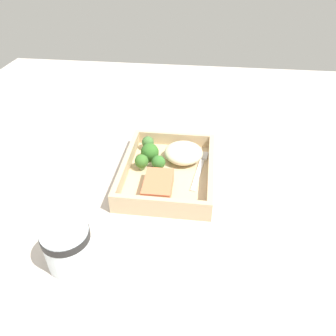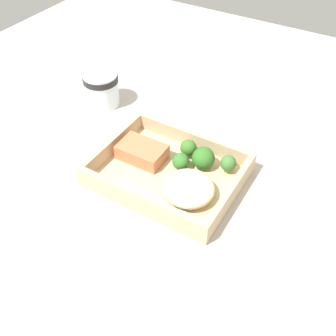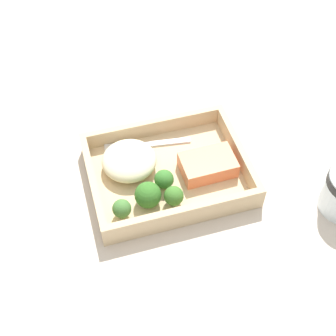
# 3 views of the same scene
# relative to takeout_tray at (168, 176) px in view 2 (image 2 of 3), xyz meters

# --- Properties ---
(ground_plane) EXTENTS (1.60, 1.60, 0.02)m
(ground_plane) POSITION_rel_takeout_tray_xyz_m (0.00, 0.00, -0.02)
(ground_plane) COLOR beige
(takeout_tray) EXTENTS (0.28, 0.21, 0.01)m
(takeout_tray) POSITION_rel_takeout_tray_xyz_m (0.00, 0.00, 0.00)
(takeout_tray) COLOR tan
(takeout_tray) RESTS_ON ground_plane
(tray_rim) EXTENTS (0.28, 0.21, 0.03)m
(tray_rim) POSITION_rel_takeout_tray_xyz_m (0.00, 0.00, 0.02)
(tray_rim) COLOR tan
(tray_rim) RESTS_ON takeout_tray
(salmon_fillet) EXTENTS (0.10, 0.06, 0.03)m
(salmon_fillet) POSITION_rel_takeout_tray_xyz_m (-0.07, 0.01, 0.02)
(salmon_fillet) COLOR #E1744C
(salmon_fillet) RESTS_ON takeout_tray
(mashed_potatoes) EXTENTS (0.10, 0.10, 0.04)m
(mashed_potatoes) POSITION_rel_takeout_tray_xyz_m (0.06, -0.03, 0.03)
(mashed_potatoes) COLOR beige
(mashed_potatoes) RESTS_ON takeout_tray
(broccoli_floret_1) EXTENTS (0.03, 0.03, 0.04)m
(broccoli_floret_1) POSITION_rel_takeout_tray_xyz_m (0.01, 0.02, 0.02)
(broccoli_floret_1) COLOR #7E9952
(broccoli_floret_1) RESTS_ON takeout_tray
(broccoli_floret_2) EXTENTS (0.04, 0.04, 0.05)m
(broccoli_floret_2) POSITION_rel_takeout_tray_xyz_m (0.05, 0.05, 0.03)
(broccoli_floret_2) COLOR #7DA463
(broccoli_floret_2) RESTS_ON takeout_tray
(broccoli_floret_3) EXTENTS (0.03, 0.03, 0.04)m
(broccoli_floret_3) POSITION_rel_takeout_tray_xyz_m (0.10, 0.07, 0.03)
(broccoli_floret_3) COLOR #76A455
(broccoli_floret_3) RESTS_ON takeout_tray
(broccoli_floret_4) EXTENTS (0.03, 0.03, 0.04)m
(broccoli_floret_4) POSITION_rel_takeout_tray_xyz_m (0.01, 0.07, 0.03)
(broccoli_floret_4) COLOR #739B5C
(broccoli_floret_4) RESTS_ON takeout_tray
(fork) EXTENTS (0.16, 0.04, 0.00)m
(fork) POSITION_rel_takeout_tray_xyz_m (0.03, -0.07, 0.01)
(fork) COLOR silver
(fork) RESTS_ON takeout_tray
(paper_cup) EXTENTS (0.08, 0.08, 0.08)m
(paper_cup) POSITION_rel_takeout_tray_xyz_m (-0.27, 0.14, 0.04)
(paper_cup) COLOR white
(paper_cup) RESTS_ON ground_plane
(receipt_slip) EXTENTS (0.11, 0.13, 0.00)m
(receipt_slip) POSITION_rel_takeout_tray_xyz_m (0.09, 0.25, -0.00)
(receipt_slip) COLOR white
(receipt_slip) RESTS_ON ground_plane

